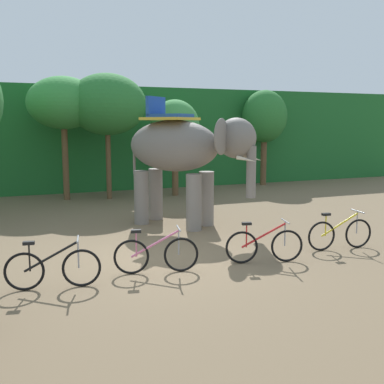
% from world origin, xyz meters
% --- Properties ---
extents(ground_plane, '(80.00, 80.00, 0.00)m').
position_xyz_m(ground_plane, '(0.00, 0.00, 0.00)').
color(ground_plane, brown).
extents(foliage_hedge, '(36.00, 6.00, 4.65)m').
position_xyz_m(foliage_hedge, '(0.00, 13.88, 2.32)').
color(foliage_hedge, '#1E6028').
rests_on(foliage_hedge, ground).
extents(tree_right, '(2.77, 2.77, 4.81)m').
position_xyz_m(tree_right, '(-0.85, 9.18, 3.77)').
color(tree_right, brown).
rests_on(tree_right, ground).
extents(tree_far_right, '(3.08, 3.08, 4.95)m').
position_xyz_m(tree_far_right, '(0.77, 8.79, 3.74)').
color(tree_far_right, brown).
rests_on(tree_far_right, ground).
extents(tree_far_left, '(2.04, 2.04, 3.99)m').
position_xyz_m(tree_far_left, '(3.55, 8.63, 2.87)').
color(tree_far_left, brown).
rests_on(tree_far_left, ground).
extents(tree_center, '(2.18, 2.18, 4.62)m').
position_xyz_m(tree_center, '(8.74, 10.19, 3.32)').
color(tree_center, brown).
rests_on(tree_center, ground).
extents(elephant, '(3.47, 3.87, 3.78)m').
position_xyz_m(elephant, '(1.75, 2.98, 2.20)').
color(elephant, slate).
rests_on(elephant, ground).
extents(bike_black, '(1.69, 0.52, 0.92)m').
position_xyz_m(bike_black, '(-2.34, -1.10, 0.39)').
color(bike_black, black).
rests_on(bike_black, ground).
extents(bike_pink, '(1.68, 0.57, 0.92)m').
position_xyz_m(bike_pink, '(-0.33, -0.95, 0.39)').
color(bike_pink, black).
rests_on(bike_pink, ground).
extents(bike_red, '(1.67, 0.62, 0.92)m').
position_xyz_m(bike_red, '(2.04, -1.15, 0.39)').
color(bike_red, black).
rests_on(bike_red, ground).
extents(bike_yellow, '(1.70, 0.52, 0.92)m').
position_xyz_m(bike_yellow, '(4.28, -0.89, 0.39)').
color(bike_yellow, black).
rests_on(bike_yellow, ground).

